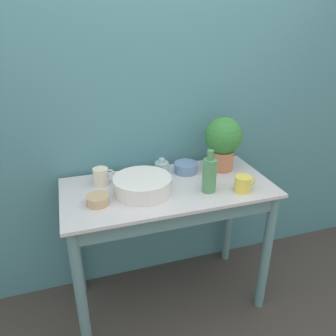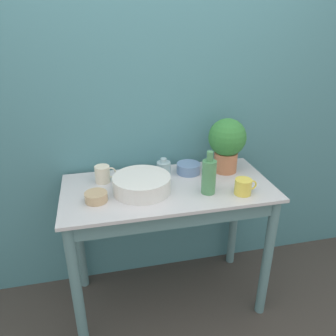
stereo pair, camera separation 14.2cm
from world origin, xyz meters
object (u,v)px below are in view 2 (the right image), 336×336
Objects in this scene: bowl_wash_large at (142,184)px; mug_yellow at (243,187)px; bowl_small_blue at (188,168)px; potted_plant at (227,142)px; bowl_small_tan at (96,197)px; mug_cream at (103,174)px; bottle_tall at (209,176)px; bottle_short at (164,169)px.

bowl_wash_large reaches higher than mug_yellow.
bowl_wash_large is at bearing -151.72° from bowl_small_blue.
bowl_small_blue is at bearing 174.13° from potted_plant.
bowl_wash_large reaches higher than bowl_small_blue.
bowl_small_tan is (-0.82, 0.10, -0.02)m from mug_yellow.
mug_cream is 0.99× the size of mug_yellow.
bowl_small_tan is (-0.63, 0.04, -0.08)m from bottle_tall.
bottle_short is (-0.20, 0.27, -0.06)m from bottle_tall.
bowl_wash_large is 0.39m from bottle_tall.
bowl_small_blue is at bearing 97.32° from bottle_tall.
bowl_small_tan is (-0.26, -0.06, -0.02)m from bowl_wash_large.
bowl_small_tan is (-0.43, -0.23, -0.02)m from bottle_short.
mug_cream is at bearing 156.79° from mug_yellow.
bowl_wash_large is 0.38m from bowl_small_blue.
mug_cream is 0.24m from bowl_small_tan.
bowl_small_tan is 0.64m from bowl_small_blue.
bottle_tall is 0.63m from bowl_small_tan.
potted_plant is 2.70× the size of mug_cream.
bowl_wash_large reaches higher than bowl_small_tan.
mug_yellow is 0.87× the size of bowl_small_blue.
bottle_short is (0.17, 0.17, 0.00)m from bowl_wash_large.
bowl_small_blue is (0.59, 0.24, 0.01)m from bowl_small_tan.
mug_cream reaches higher than bowl_small_tan.
potted_plant reaches higher than bottle_short.
potted_plant is 2.95× the size of bottle_short.
potted_plant reaches higher than mug_cream.
bottle_short is at bearing -177.35° from bowl_small_blue.
mug_cream is at bearing 154.79° from bottle_tall.
mug_cream is at bearing 78.02° from bowl_small_tan.
bowl_small_blue is at bearing 0.90° from mug_cream.
bowl_wash_large is 2.55× the size of mug_yellow.
potted_plant is 2.83× the size of bowl_small_tan.
potted_plant is 0.35m from mug_yellow.
bowl_small_tan is (-0.83, -0.21, -0.18)m from potted_plant.
bowl_small_blue is (0.33, 0.18, -0.01)m from bowl_wash_large.
mug_yellow is at bearing -40.20° from bottle_short.
bowl_small_tan is at bearing -151.68° from bottle_short.
mug_cream is 0.84m from mug_yellow.
bottle_short is at bearing 139.80° from mug_yellow.
bottle_tall reaches higher than bowl_small_blue.
bottle_tall is 0.34m from bottle_short.
bottle_tall reaches higher than bowl_small_tan.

